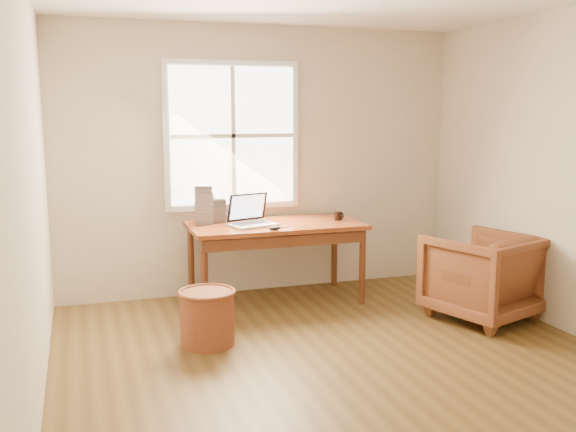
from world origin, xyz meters
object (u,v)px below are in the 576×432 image
at_px(desk, 275,225).
at_px(wicker_stool, 207,318).
at_px(armchair, 482,276).
at_px(laptop, 252,211).
at_px(cd_stack_a, 207,208).
at_px(coffee_mug, 338,216).

bearing_deg(desk, wicker_stool, -131.95).
bearing_deg(armchair, desk, -52.80).
bearing_deg(laptop, armchair, -45.04).
relative_size(wicker_stool, cd_stack_a, 1.49).
bearing_deg(armchair, laptop, -47.15).
distance_m(desk, wicker_stool, 1.35).
bearing_deg(laptop, coffee_mug, -12.94).
height_order(armchair, wicker_stool, armchair).
relative_size(desk, laptop, 4.18).
relative_size(armchair, laptop, 2.16).
bearing_deg(coffee_mug, wicker_stool, -159.62).
xyz_separation_m(desk, coffee_mug, (0.62, -0.02, 0.06)).
relative_size(armchair, wicker_stool, 1.98).
distance_m(desk, laptop, 0.30).
relative_size(laptop, coffee_mug, 4.49).
bearing_deg(wicker_stool, armchair, -2.73).
distance_m(desk, cd_stack_a, 0.66).
bearing_deg(desk, laptop, -162.00).
distance_m(armchair, coffee_mug, 1.44).
distance_m(wicker_stool, cd_stack_a, 1.36).
xyz_separation_m(coffee_mug, cd_stack_a, (-1.22, 0.24, 0.10)).
height_order(wicker_stool, laptop, laptop).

